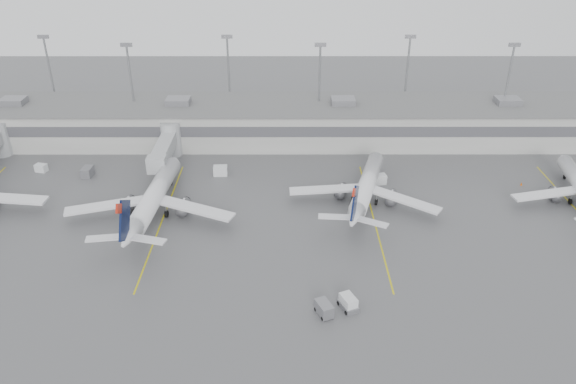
{
  "coord_description": "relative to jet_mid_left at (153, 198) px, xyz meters",
  "views": [
    {
      "loc": [
        3.22,
        -56.05,
        47.51
      ],
      "look_at": [
        3.28,
        24.0,
        5.0
      ],
      "focal_mm": 35.0,
      "sensor_mm": 36.0,
      "label": 1
    }
  ],
  "objects": [
    {
      "name": "ground",
      "position": [
        19.1,
        -25.28,
        -3.19
      ],
      "size": [
        260.0,
        260.0,
        0.0
      ],
      "primitive_type": "plane",
      "color": "#4C4C4E",
      "rests_on": "ground"
    },
    {
      "name": "terminal",
      "position": [
        19.09,
        32.7,
        0.98
      ],
      "size": [
        152.0,
        17.0,
        9.45
      ],
      "color": "#9C9D98",
      "rests_on": "ground"
    },
    {
      "name": "light_masts",
      "position": [
        19.1,
        38.47,
        8.83
      ],
      "size": [
        142.4,
        8.0,
        20.6
      ],
      "color": "gray",
      "rests_on": "ground"
    },
    {
      "name": "jet_bridge_right",
      "position": [
        -1.4,
        20.44,
        0.68
      ],
      "size": [
        4.0,
        17.2,
        7.0
      ],
      "color": "#96999B",
      "rests_on": "ground"
    },
    {
      "name": "stand_markings",
      "position": [
        19.1,
        -1.28,
        -3.19
      ],
      "size": [
        105.25,
        40.0,
        0.01
      ],
      "color": "#C8BB0B",
      "rests_on": "ground"
    },
    {
      "name": "jet_mid_left",
      "position": [
        0.0,
        0.0,
        0.0
      ],
      "size": [
        28.28,
        31.78,
        10.28
      ],
      "rotation": [
        0.0,
        0.0,
        -0.07
      ],
      "color": "silver",
      "rests_on": "ground"
    },
    {
      "name": "jet_mid_right",
      "position": [
        35.82,
        4.43,
        -0.23
      ],
      "size": [
        25.28,
        28.74,
        9.54
      ],
      "rotation": [
        0.0,
        0.0,
        -0.28
      ],
      "color": "silver",
      "rests_on": "ground"
    },
    {
      "name": "baggage_tug",
      "position": [
        30.15,
        -24.07,
        -2.47
      ],
      "size": [
        2.8,
        3.37,
        1.87
      ],
      "rotation": [
        0.0,
        0.0,
        0.42
      ],
      "color": "silver",
      "rests_on": "ground"
    },
    {
      "name": "baggage_cart",
      "position": [
        26.95,
        -25.27,
        -2.27
      ],
      "size": [
        2.54,
        3.14,
        1.76
      ],
      "rotation": [
        0.0,
        0.0,
        0.42
      ],
      "color": "slate",
      "rests_on": "ground"
    },
    {
      "name": "gse_uld_a",
      "position": [
        -25.43,
        16.71,
        -2.44
      ],
      "size": [
        2.41,
        1.91,
        1.51
      ],
      "primitive_type": "cube",
      "rotation": [
        0.0,
        0.0,
        -0.25
      ],
      "color": "silver",
      "rests_on": "ground"
    },
    {
      "name": "gse_uld_b",
      "position": [
        9.47,
        15.14,
        -2.27
      ],
      "size": [
        2.69,
        1.86,
        1.85
      ],
      "primitive_type": "cube",
      "rotation": [
        0.0,
        0.0,
        0.05
      ],
      "color": "silver",
      "rests_on": "ground"
    },
    {
      "name": "gse_uld_c",
      "position": [
        39.25,
        11.47,
        -2.29
      ],
      "size": [
        2.82,
        2.13,
        1.81
      ],
      "primitive_type": "cube",
      "rotation": [
        0.0,
        0.0,
        0.18
      ],
      "color": "silver",
      "rests_on": "ground"
    },
    {
      "name": "gse_loader",
      "position": [
        -15.77,
        14.67,
        -2.3
      ],
      "size": [
        1.96,
        2.96,
        1.78
      ],
      "primitive_type": "cube",
      "rotation": [
        0.0,
        0.0,
        -0.07
      ],
      "color": "slate",
      "rests_on": "ground"
    },
    {
      "name": "cone_b",
      "position": [
        -2.47,
        11.44,
        -2.85
      ],
      "size": [
        0.43,
        0.43,
        0.68
      ],
      "primitive_type": "cone",
      "color": "#F86205",
      "rests_on": "ground"
    },
    {
      "name": "cone_c",
      "position": [
        40.53,
        13.97,
        -2.82
      ],
      "size": [
        0.47,
        0.47,
        0.74
      ],
      "primitive_type": "cone",
      "color": "#F86205",
      "rests_on": "ground"
    },
    {
      "name": "cone_d",
      "position": [
        65.55,
        10.81,
        -2.89
      ],
      "size": [
        0.38,
        0.38,
        0.6
      ],
      "primitive_type": "cone",
      "color": "#F86205",
      "rests_on": "ground"
    }
  ]
}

